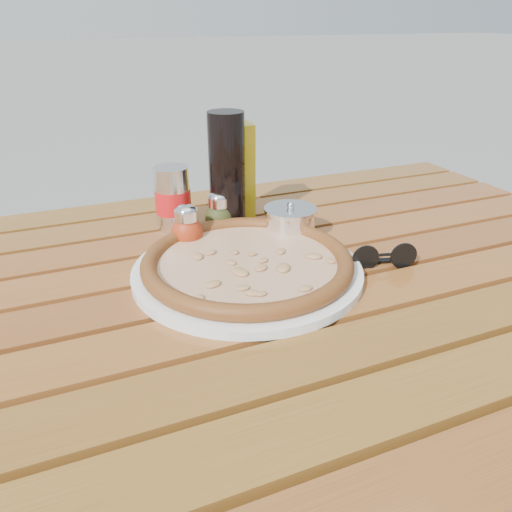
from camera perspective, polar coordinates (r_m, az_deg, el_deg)
name	(u,v)px	position (r m, az deg, el deg)	size (l,w,h in m)	color
table	(261,320)	(0.82, 0.55, -7.28)	(1.40, 0.90, 0.75)	#3A220D
plate	(247,271)	(0.78, -0.98, -1.69)	(0.36, 0.36, 0.01)	white
pizza	(247,262)	(0.78, -0.99, -0.67)	(0.40, 0.40, 0.03)	beige
pepper_shaker	(187,228)	(0.87, -7.89, 3.16)	(0.06, 0.06, 0.08)	#BB3715
oregano_shaker	(219,214)	(0.93, -4.23, 4.82)	(0.06, 0.06, 0.08)	#383D18
dark_bottle	(227,173)	(0.92, -3.33, 9.44)	(0.07, 0.07, 0.22)	black
soda_can	(173,199)	(0.95, -9.46, 6.44)	(0.08, 0.08, 0.12)	silver
olive_oil_cruet	(238,173)	(0.97, -2.06, 9.51)	(0.06, 0.06, 0.21)	gold
parmesan_tin	(290,223)	(0.91, 3.92, 3.80)	(0.11, 0.11, 0.07)	white
sunglasses	(384,258)	(0.83, 14.41, -0.17)	(0.11, 0.04, 0.04)	black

